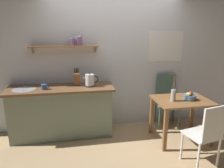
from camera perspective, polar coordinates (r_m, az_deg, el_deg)
The scene contains 12 objects.
ground_plane at distance 3.79m, azimuth 2.22°, elevation -14.96°, with size 14.00×14.00×0.00m, color tan.
back_wall at distance 4.00m, azimuth 3.32°, elevation 7.20°, with size 6.80×0.11×2.70m.
kitchen_counter at distance 3.81m, azimuth -13.76°, elevation -7.40°, with size 1.83×0.63×0.92m.
wall_shelf at distance 3.71m, azimuth -11.71°, elevation 10.81°, with size 1.20×0.20×0.30m.
dining_table at distance 3.70m, azimuth 18.80°, elevation -5.98°, with size 0.92×0.70×0.74m.
dining_chair_near at distance 3.15m, azimuth 24.86°, elevation -12.19°, with size 0.50×0.47×0.93m.
dining_chair_far at distance 4.25m, azimuth 15.03°, elevation -3.82°, with size 0.49×0.46×1.02m.
fruit_bowl at distance 3.68m, azimuth 20.91°, elevation -3.27°, with size 0.20×0.20×0.14m.
twig_vase at distance 3.50m, azimuth 16.77°, elevation -2.88°, with size 0.09×0.08×0.53m.
electric_kettle at distance 3.60m, azimuth -6.16°, elevation 1.03°, with size 0.27×0.18×0.24m.
knife_block at distance 3.69m, azimuth -9.80°, elevation 1.53°, with size 0.10×0.16×0.32m.
coffee_mug_by_sink at distance 3.59m, azimuth -18.40°, elevation -0.74°, with size 0.13×0.09×0.09m.
Camera 1 is at (-0.71, -3.21, 1.88)m, focal length 32.73 mm.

